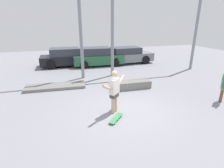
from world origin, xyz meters
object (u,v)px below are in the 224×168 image
Objects in this scene: skateboard at (116,118)px; bystander at (224,83)px; skateboarder at (114,90)px; parked_car_grey at (127,55)px; manual_pad at (56,86)px; grind_box at (132,85)px; parked_car_green at (98,57)px; parked_car_black at (67,57)px.

skateboard is 5.11m from bystander.
skateboarder is 0.39× the size of parked_car_grey.
parked_car_grey reaches higher than manual_pad.
skateboard is at bearing -62.36° from manual_pad.
parked_car_grey reaches higher than grind_box.
skateboarder is 4.32m from manual_pad.
parked_car_green reaches higher than parked_car_grey.
parked_car_black reaches higher than parked_car_grey.
bystander is at bearing -39.60° from grind_box.
bystander is at bearing -63.56° from parked_car_green.
parked_car_grey is at bearing 24.75° from skateboarder.
manual_pad reaches higher than skateboard.
parked_car_grey is at bearing 4.59° from parked_car_green.
skateboard is (-0.11, -0.58, -0.88)m from skateboarder.
manual_pad is at bearing 161.66° from grind_box.
parked_car_green reaches higher than manual_pad.
skateboarder reaches higher than bystander.
bystander is at bearing -45.53° from skateboard.
skateboarder is 9.11m from parked_car_grey.
parked_car_black is at bearing -105.10° from bystander.
grind_box reaches higher than manual_pad.
parked_car_grey reaches higher than skateboard.
skateboarder is at bearing -81.08° from parked_car_black.
bystander reaches higher than skateboard.
grind_box is 0.49× the size of parked_car_green.
grind_box is 0.46× the size of parked_car_grey.
skateboard is at bearing -82.30° from parked_car_black.
skateboarder is 1.06m from skateboard.
bystander is at bearing -55.49° from parked_car_black.
skateboarder reaches higher than manual_pad.
parked_car_green reaches higher than skateboard.
skateboard is 0.18× the size of parked_car_black.
grind_box is 1.30× the size of bystander.
skateboarder reaches higher than skateboard.
skateboarder is 1.10× the size of bystander.
skateboarder is at bearing -95.14° from parked_car_green.
parked_car_grey is at bearing 38.14° from manual_pad.
parked_car_black is 0.95× the size of parked_car_grey.
skateboard is 3.36m from grind_box.
skateboard is 4.68m from manual_pad.
skateboard is at bearing -122.88° from grind_box.
skateboarder is 8.28m from parked_car_green.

